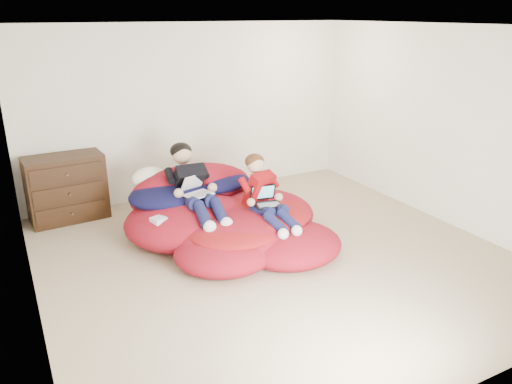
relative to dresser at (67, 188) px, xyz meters
name	(u,v)px	position (x,y,z in m)	size (l,w,h in m)	color
room_shell	(276,239)	(1.90, -2.24, -0.22)	(5.10, 5.10, 2.77)	tan
dresser	(67,188)	(0.00, 0.00, 0.00)	(1.01, 0.58, 0.88)	#321E0E
beanbag_pile	(225,219)	(1.61, -1.52, -0.19)	(2.37, 2.39, 0.86)	#A71222
cream_pillow	(149,178)	(0.95, -0.64, 0.18)	(0.46, 0.29, 0.29)	white
older_boy	(192,182)	(1.31, -1.22, 0.25)	(0.40, 1.33, 0.75)	black
younger_boy	(264,192)	(1.97, -1.83, 0.20)	(0.39, 1.01, 0.74)	#A10E12
laptop_white	(196,189)	(1.31, -1.35, 0.20)	(0.37, 0.43, 0.21)	silver
laptop_black	(266,199)	(1.97, -1.87, 0.12)	(0.34, 0.34, 0.22)	black
power_adapter	(159,220)	(0.77, -1.56, -0.02)	(0.15, 0.15, 0.06)	silver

